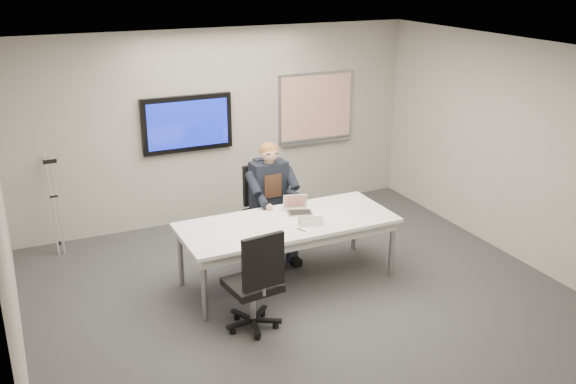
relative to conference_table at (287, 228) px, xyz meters
name	(u,v)px	position (x,y,z in m)	size (l,w,h in m)	color
floor	(311,306)	(-0.01, -0.66, -0.70)	(6.00, 6.00, 0.02)	#353537
ceiling	(314,55)	(-0.01, -0.66, 2.10)	(6.00, 6.00, 0.02)	white
wall_back	(220,126)	(-0.01, 2.34, 0.70)	(6.00, 0.02, 2.80)	#A9A298
wall_front	(518,330)	(-0.01, -3.66, 0.70)	(6.00, 0.02, 2.80)	#A9A298
wall_left	(5,238)	(-3.01, -0.66, 0.70)	(0.02, 6.00, 2.80)	#A9A298
wall_right	(529,155)	(2.99, -0.66, 0.70)	(0.02, 6.00, 2.80)	#A9A298
conference_table	(287,228)	(0.00, 0.00, 0.00)	(2.56, 1.09, 0.79)	white
tv_display	(187,124)	(-0.51, 2.28, 0.80)	(1.30, 0.09, 0.80)	black
whiteboard	(316,108)	(1.54, 2.31, 0.83)	(1.25, 0.08, 1.10)	#999CA2
office_chair_far	(266,223)	(0.15, 1.01, -0.34)	(0.62, 0.62, 1.14)	black
office_chair_near	(255,299)	(-0.76, -0.84, -0.34)	(0.61, 0.61, 1.15)	black
seated_person	(275,212)	(0.16, 0.73, -0.09)	(0.47, 0.81, 1.50)	#1F2635
crutch	(54,203)	(-2.41, 2.08, -0.02)	(0.19, 0.44, 1.36)	#B4B7BC
laptop	(298,208)	(0.23, 0.21, 0.14)	(0.34, 0.35, 0.21)	#ABABAD
name_tent	(311,221)	(0.19, -0.23, 0.14)	(0.27, 0.08, 0.11)	silver
pen	(301,230)	(0.03, -0.31, 0.10)	(0.01, 0.01, 0.13)	black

